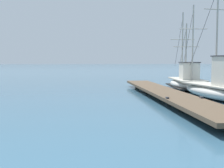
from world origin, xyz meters
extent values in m
cube|color=brown|center=(6.51, 14.57, 0.37)|extent=(2.53, 17.27, 0.16)
cylinder|color=#4C3D2D|center=(6.38, 11.70, 0.15)|extent=(0.36, 0.36, 0.29)
cylinder|color=#4C3D2D|center=(6.63, 17.43, 0.15)|extent=(0.36, 0.36, 0.29)
cylinder|color=#4C3D2D|center=(6.87, 23.16, 0.15)|extent=(0.36, 0.36, 0.29)
cube|color=#333338|center=(5.56, 11.16, 0.49)|extent=(0.13, 0.20, 0.08)
cube|color=#333338|center=(7.16, 11.10, 0.49)|extent=(0.13, 0.20, 0.08)
ellipsoid|color=silver|center=(9.38, 13.70, 0.41)|extent=(2.48, 6.69, 0.81)
cube|color=#B2AD9E|center=(9.38, 13.70, 0.77)|extent=(2.20, 6.02, 0.08)
cylinder|color=#B2ADA3|center=(9.35, 14.03, 3.68)|extent=(0.11, 0.11, 5.74)
cylinder|color=#B2ADA3|center=(9.35, 14.03, 5.01)|extent=(1.70, 0.22, 0.06)
cylinder|color=#333338|center=(9.21, 15.57, 3.97)|extent=(0.30, 2.97, 4.24)
ellipsoid|color=silver|center=(9.87, 19.55, 0.41)|extent=(2.93, 5.65, 0.81)
cube|color=#B2AD9E|center=(9.87, 19.55, 0.77)|extent=(2.60, 5.08, 0.08)
cube|color=black|center=(9.87, 19.55, 0.22)|extent=(2.94, 5.54, 0.08)
cube|color=silver|center=(9.75, 18.76, 1.42)|extent=(1.37, 1.49, 1.21)
cube|color=#3D3D42|center=(9.75, 18.76, 2.05)|extent=(1.48, 1.60, 0.06)
cylinder|color=#B2ADA3|center=(9.90, 19.82, 2.90)|extent=(0.11, 0.11, 4.17)
cylinder|color=#B2ADA3|center=(9.90, 19.82, 3.23)|extent=(1.95, 0.34, 0.06)
cylinder|color=#333338|center=(10.07, 20.94, 3.11)|extent=(0.34, 2.16, 3.09)
cylinder|color=#B2ADA3|center=(10.08, 21.02, 3.42)|extent=(0.11, 0.11, 5.20)
cylinder|color=#B2ADA3|center=(10.08, 21.02, 3.87)|extent=(1.95, 0.34, 0.06)
cylinder|color=#333338|center=(10.28, 22.41, 3.68)|extent=(0.41, 2.68, 3.85)
cylinder|color=#B2ADA3|center=(9.63, 17.96, 3.41)|extent=(0.11, 0.11, 5.20)
cylinder|color=#B2ADA3|center=(9.63, 17.96, 4.37)|extent=(1.95, 0.34, 0.06)
cylinder|color=#333338|center=(9.83, 19.34, 3.67)|extent=(0.41, 2.68, 3.85)
camera|label=1|loc=(1.33, -1.34, 2.16)|focal=46.28mm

